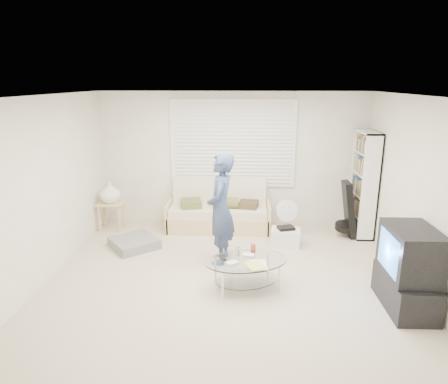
# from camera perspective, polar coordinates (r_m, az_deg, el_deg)

# --- Properties ---
(ground) EXTENTS (5.00, 5.00, 0.00)m
(ground) POSITION_cam_1_polar(r_m,az_deg,el_deg) (5.83, 0.49, -11.77)
(ground) COLOR #C7B39B
(ground) RESTS_ON ground
(room_shell) EXTENTS (5.02, 4.52, 2.51)m
(room_shell) POSITION_cam_1_polar(r_m,az_deg,el_deg) (5.75, 0.74, 5.09)
(room_shell) COLOR beige
(room_shell) RESTS_ON ground
(window_blinds) EXTENTS (2.32, 0.08, 1.62)m
(window_blinds) POSITION_cam_1_polar(r_m,az_deg,el_deg) (7.46, 1.27, 6.91)
(window_blinds) COLOR silver
(window_blinds) RESTS_ON ground
(futon_sofa) EXTENTS (1.89, 0.76, 0.92)m
(futon_sofa) POSITION_cam_1_polar(r_m,az_deg,el_deg) (7.44, -0.75, -2.99)
(futon_sofa) COLOR tan
(futon_sofa) RESTS_ON ground
(grey_floor_pillow) EXTENTS (0.95, 0.95, 0.15)m
(grey_floor_pillow) POSITION_cam_1_polar(r_m,az_deg,el_deg) (6.86, -12.70, -7.10)
(grey_floor_pillow) COLOR slate
(grey_floor_pillow) RESTS_ON ground
(side_table) EXTENTS (0.46, 0.37, 0.91)m
(side_table) POSITION_cam_1_polar(r_m,az_deg,el_deg) (7.57, -15.93, -0.31)
(side_table) COLOR tan
(side_table) RESTS_ON ground
(bookshelf) EXTENTS (0.29, 0.78, 1.85)m
(bookshelf) POSITION_cam_1_polar(r_m,az_deg,el_deg) (7.44, 19.30, 1.10)
(bookshelf) COLOR white
(bookshelf) RESTS_ON ground
(guitar_case) EXTENTS (0.36, 0.37, 0.99)m
(guitar_case) POSITION_cam_1_polar(r_m,az_deg,el_deg) (7.33, 17.29, -2.91)
(guitar_case) COLOR black
(guitar_case) RESTS_ON ground
(floor_fan) EXTENTS (0.41, 0.26, 0.66)m
(floor_fan) POSITION_cam_1_polar(r_m,az_deg,el_deg) (7.20, 8.98, -3.19)
(floor_fan) COLOR white
(floor_fan) RESTS_ON ground
(storage_bin) EXTENTS (0.52, 0.40, 0.33)m
(storage_bin) POSITION_cam_1_polar(r_m,az_deg,el_deg) (6.82, 8.79, -6.34)
(storage_bin) COLOR white
(storage_bin) RESTS_ON ground
(tv_unit) EXTENTS (0.54, 0.95, 1.02)m
(tv_unit) POSITION_cam_1_polar(r_m,az_deg,el_deg) (5.34, 24.79, -10.05)
(tv_unit) COLOR black
(tv_unit) RESTS_ON ground
(coffee_table) EXTENTS (1.25, 0.98, 0.53)m
(coffee_table) POSITION_cam_1_polar(r_m,az_deg,el_deg) (5.36, 3.24, -10.45)
(coffee_table) COLOR silver
(coffee_table) RESTS_ON ground
(standing_person) EXTENTS (0.46, 0.65, 1.69)m
(standing_person) POSITION_cam_1_polar(r_m,az_deg,el_deg) (5.91, -0.48, -2.46)
(standing_person) COLOR #304560
(standing_person) RESTS_ON ground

